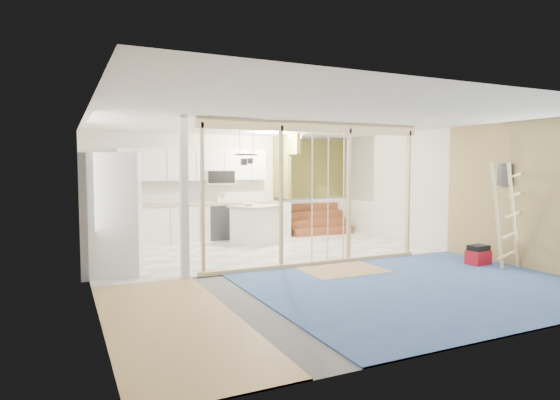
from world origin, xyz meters
name	(u,v)px	position (x,y,z in m)	size (l,w,h in m)	color
room	(301,195)	(0.00, 0.00, 1.30)	(7.01, 8.01, 2.61)	slate
floor_overlays	(303,265)	(0.07, 0.06, 0.01)	(7.00, 8.00, 0.03)	white
stud_frame	(288,178)	(-0.27, 0.00, 1.61)	(4.66, 0.14, 2.60)	tan
base_cabinets	(171,225)	(-1.61, 3.36, 0.47)	(4.45, 2.24, 0.93)	white
upper_cabinets	(197,166)	(-0.84, 3.82, 1.82)	(3.60, 0.41, 0.85)	white
green_partition	(305,199)	(2.04, 3.66, 0.94)	(2.25, 1.51, 2.60)	olive
pot_rack	(247,157)	(-0.31, 1.89, 2.00)	(0.52, 0.52, 0.72)	black
sheathing_panel	(537,196)	(3.48, -2.00, 1.30)	(0.02, 4.00, 2.60)	tan
electrical_panel	(505,175)	(3.43, -1.40, 1.65)	(0.04, 0.30, 0.40)	#37373C
ceiling_light	(295,137)	(1.40, 3.00, 2.54)	(0.32, 0.32, 0.08)	#FFEABF
fridge	(113,215)	(-3.09, 0.79, 1.01)	(1.04, 1.01, 2.02)	white
island	(255,225)	(0.21, 2.70, 0.45)	(1.21, 1.21, 0.90)	white
bowl	(249,204)	(0.07, 2.72, 0.93)	(0.24, 0.24, 0.06)	silver
soap_bottle_a	(185,198)	(-1.20, 3.64, 1.06)	(0.10, 0.10, 0.27)	silver
soap_bottle_b	(218,198)	(-0.39, 3.61, 1.03)	(0.09, 0.09, 0.20)	silver
toolbox	(478,256)	(3.00, -1.24, 0.18)	(0.41, 0.33, 0.37)	#A80F1C
ladder	(508,216)	(3.13, -1.72, 0.95)	(1.00, 0.08, 1.85)	#EFDD92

